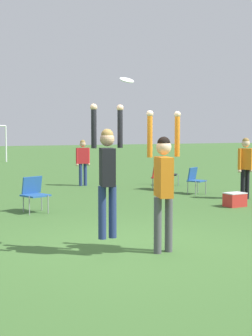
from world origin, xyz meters
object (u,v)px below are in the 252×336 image
object	(u,v)px
person_defending	(164,178)
person_jumping	(107,168)
cooler_box	(235,200)
camping_chair_2	(195,178)
camping_chair_5	(161,175)
person_spectator_near	(245,162)
person_spectator_far	(83,159)
frisbee	(127,80)
camping_chair_1	(34,191)
camping_chair_0	(167,172)

from	to	relation	value
person_defending	person_jumping	bearing A→B (deg)	-90.00
person_defending	cooler_box	bearing A→B (deg)	144.10
camping_chair_2	cooler_box	bearing A→B (deg)	52.10
camping_chair_5	person_spectator_near	distance (m)	3.14
camping_chair_5	cooler_box	world-z (taller)	camping_chair_5
camping_chair_5	cooler_box	xyz separation A→B (m)	(-0.33, -3.85, -0.31)
person_spectator_far	frisbee	bearing A→B (deg)	-90.72
person_jumping	frisbee	size ratio (longest dim) A/B	9.07
person_spectator_far	camping_chair_2	bearing A→B (deg)	-41.40
camping_chair_1	camping_chair_2	distance (m)	5.38
person_jumping	camping_chair_5	distance (m)	8.37
person_defending	camping_chair_2	size ratio (longest dim) A/B	2.74
frisbee	cooler_box	bearing A→B (deg)	29.35
frisbee	person_spectator_far	distance (m)	9.46
frisbee	person_spectator_far	bearing A→B (deg)	69.94
person_jumping	frisbee	distance (m)	1.37
person_spectator_far	camping_chair_5	bearing A→B (deg)	-33.58
person_spectator_near	camping_chair_2	bearing A→B (deg)	165.83
camping_chair_5	camping_chair_2	bearing A→B (deg)	81.37
camping_chair_0	person_spectator_far	size ratio (longest dim) A/B	0.54
person_jumping	camping_chair_1	bearing A→B (deg)	15.44
camping_chair_0	person_spectator_far	bearing A→B (deg)	14.62
person_spectator_near	person_defending	bearing A→B (deg)	-86.99
person_defending	camping_chair_2	xyz separation A→B (m)	(4.77, 5.35, -0.69)
person_spectator_near	cooler_box	world-z (taller)	person_spectator_near
camping_chair_1	camping_chair_2	bearing A→B (deg)	170.74
camping_chair_5	person_spectator_near	size ratio (longest dim) A/B	0.49
camping_chair_5	cooler_box	bearing A→B (deg)	63.27
camping_chair_5	person_defending	bearing A→B (deg)	34.68
frisbee	camping_chair_0	world-z (taller)	frisbee
person_jumping	camping_chair_2	bearing A→B (deg)	-28.76
cooler_box	person_spectator_far	bearing A→B (deg)	102.94
person_defending	person_spectator_far	size ratio (longest dim) A/B	1.36
camping_chair_2	person_defending	bearing A→B (deg)	25.19
frisbee	camping_chair_0	size ratio (longest dim) A/B	0.26
cooler_box	camping_chair_5	bearing A→B (deg)	85.13
camping_chair_5	person_spectator_near	xyz separation A→B (m)	(0.85, -2.97, 0.54)
camping_chair_1	person_spectator_near	xyz separation A→B (m)	(5.85, -0.80, 0.54)
camping_chair_2	person_spectator_far	size ratio (longest dim) A/B	0.50
camping_chair_0	camping_chair_1	xyz separation A→B (m)	(-5.97, -3.20, 0.02)
camping_chair_2	camping_chair_5	size ratio (longest dim) A/B	0.96
person_spectator_near	person_jumping	bearing A→B (deg)	-92.77
camping_chair_1	frisbee	bearing A→B (deg)	73.26
camping_chair_0	camping_chair_2	bearing A→B (deg)	114.85
person_defending	frisbee	size ratio (longest dim) A/B	9.82
person_defending	camping_chair_5	bearing A→B (deg)	165.65
camping_chair_1	person_spectator_near	distance (m)	5.93
camping_chair_5	person_spectator_near	bearing A→B (deg)	84.06
camping_chair_1	camping_chair_5	size ratio (longest dim) A/B	0.99
frisbee	camping_chair_0	bearing A→B (deg)	51.68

